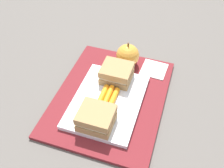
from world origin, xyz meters
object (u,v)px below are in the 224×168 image
(apple, at_px, (128,55))
(paper_napkin, at_px, (154,69))
(sandwich_half_left, at_px, (96,118))
(carrot_sticks_bundle, at_px, (107,98))
(sandwich_half_right, at_px, (117,73))
(food_tray, at_px, (107,101))

(apple, xyz_separation_m, paper_napkin, (0.00, -0.08, -0.03))
(sandwich_half_left, distance_m, carrot_sticks_bundle, 0.08)
(apple, height_order, paper_napkin, apple)
(carrot_sticks_bundle, xyz_separation_m, apple, (0.16, -0.01, 0.01))
(sandwich_half_right, relative_size, paper_napkin, 1.14)
(sandwich_half_right, xyz_separation_m, carrot_sticks_bundle, (-0.08, -0.00, -0.01))
(paper_napkin, bearing_deg, sandwich_half_left, 159.64)
(apple, relative_size, paper_napkin, 1.12)
(apple, bearing_deg, sandwich_half_right, 174.55)
(sandwich_half_right, height_order, apple, apple)
(sandwich_half_left, height_order, paper_napkin, sandwich_half_left)
(sandwich_half_left, xyz_separation_m, apple, (0.24, -0.01, -0.00))
(food_tray, distance_m, sandwich_half_right, 0.08)
(sandwich_half_left, distance_m, apple, 0.24)
(paper_napkin, bearing_deg, carrot_sticks_bundle, 151.18)
(carrot_sticks_bundle, relative_size, paper_napkin, 1.11)
(sandwich_half_left, bearing_deg, apple, -1.87)
(food_tray, height_order, sandwich_half_left, sandwich_half_left)
(sandwich_half_right, distance_m, carrot_sticks_bundle, 0.08)
(sandwich_half_left, xyz_separation_m, sandwich_half_right, (0.16, 0.00, 0.00))
(sandwich_half_left, height_order, sandwich_half_right, same)
(food_tray, xyz_separation_m, apple, (0.16, -0.01, 0.03))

